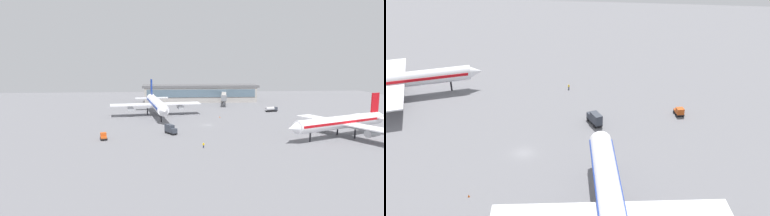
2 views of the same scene
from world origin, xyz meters
The scene contains 10 objects.
ground centered at (0.00, 0.00, 0.00)m, with size 288.00×288.00×0.00m, color slate.
terminal_building centered at (-4.34, -77.94, 5.35)m, with size 70.70×15.21×10.50m.
airplane_at_gate centered at (-42.21, 25.46, 5.22)m, with size 44.50×36.88×14.37m.
airplane_taxiing centered at (21.34, -24.27, 5.82)m, with size 42.46×52.47×16.00m.
catering_truck centered at (15.25, 15.78, 1.70)m, with size 4.55×5.77×3.30m.
baggage_tug centered at (37.36, 23.26, 1.16)m, with size 2.91×3.58×2.30m.
fuel_truck centered at (-35.89, -33.02, 1.39)m, with size 6.58×3.81×2.50m.
ground_crew_worker centered at (5.68, 36.29, 0.85)m, with size 0.53×0.53×1.67m.
jet_bridge centered at (-16.27, -60.10, 5.14)m, with size 6.64×23.13×6.74m.
safety_cone_near_gate centered at (-7.40, -17.18, 0.30)m, with size 0.44×0.44×0.60m, color #EA590C.
Camera 1 is at (16.56, 137.89, 26.44)m, focal length 32.85 mm.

